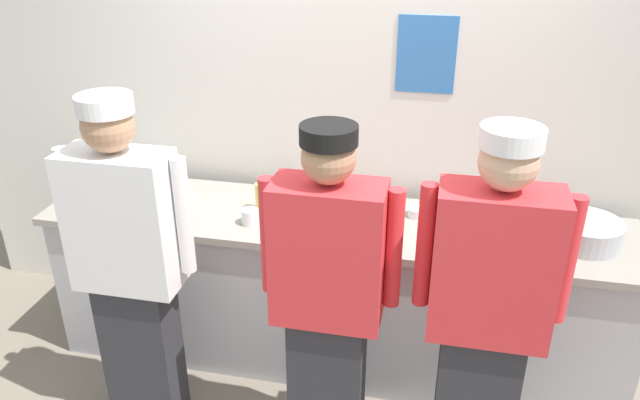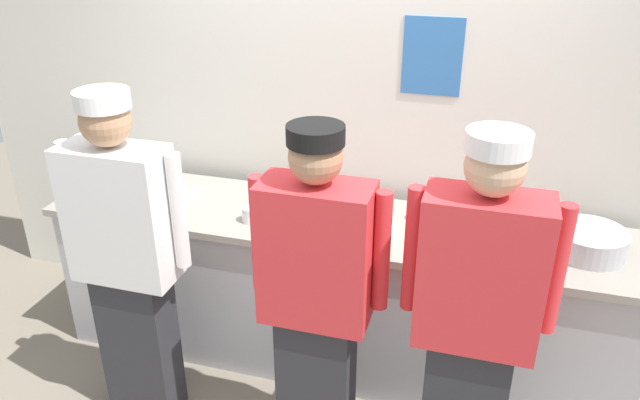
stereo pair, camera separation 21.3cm
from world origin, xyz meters
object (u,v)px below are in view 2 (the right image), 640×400
Objects in this scene: plate_stack_front at (289,193)px; sheet_tray at (151,193)px; ramekin_yellow_sauce at (311,222)px; chef_center at (316,298)px; chef_far_right at (475,319)px; mixing_bowl_steel at (589,242)px; chef_near_left at (127,257)px; squeeze_bottle_secondary at (263,193)px; deli_cup at (250,214)px; squeeze_bottle_primary at (332,188)px; ramekin_green_sauce at (419,215)px; plate_stack_rear at (371,231)px.

plate_stack_front is 0.81m from sheet_tray.
chef_center is at bearing -70.90° from ramekin_yellow_sauce.
chef_far_right is 8.73× the size of plate_stack_front.
chef_near_left is at bearing -162.04° from mixing_bowl_steel.
squeeze_bottle_secondary is (0.42, 0.69, 0.07)m from chef_near_left.
squeeze_bottle_secondary is 2.14× the size of deli_cup.
squeeze_bottle_primary reaches higher than mixing_bowl_steel.
ramekin_green_sauce is (-0.83, 0.12, -0.04)m from mixing_bowl_steel.
chef_near_left is at bearing -68.47° from sheet_tray.
chef_far_right is 1.21m from squeeze_bottle_primary.
plate_stack_front is at bearing 51.46° from squeeze_bottle_secondary.
chef_center reaches higher than plate_stack_rear.
deli_cup is at bearing 51.89° from chef_near_left.
ramekin_yellow_sauce is (1.00, -0.11, 0.01)m from sheet_tray.
ramekin_green_sauce is at bearing 112.58° from chef_far_right.
chef_near_left reaches higher than chef_far_right.
squeeze_bottle_primary is 0.50m from ramekin_green_sauce.
chef_far_right is 1.31m from deli_cup.
plate_stack_front is 0.74m from ramekin_green_sauce.
mixing_bowl_steel is (1.15, 0.71, 0.07)m from chef_center.
chef_far_right is 8.89× the size of squeeze_bottle_secondary.
plate_stack_front is 0.17m from squeeze_bottle_secondary.
chef_far_right is 19.06× the size of deli_cup.
plate_stack_rear is 1.32m from sheet_tray.
ramekin_yellow_sauce is at bearing -96.33° from squeeze_bottle_primary.
squeeze_bottle_secondary is (-1.18, 0.72, 0.08)m from chef_far_right.
sheet_tray is at bearing 111.53° from chef_near_left.
mixing_bowl_steel is 3.33× the size of ramekin_green_sauce.
ramekin_green_sauce reaches higher than sheet_tray.
ramekin_yellow_sauce is at bearing 146.11° from chef_far_right.
squeeze_bottle_secondary reaches higher than ramekin_green_sauce.
ramekin_yellow_sauce reaches higher than sheet_tray.
deli_cup is (0.41, 0.53, 0.02)m from chef_near_left.
squeeze_bottle_secondary reaches higher than ramekin_yellow_sauce.
ramekin_green_sauce is at bearing 68.77° from chef_center.
chef_center is at bearing -179.67° from chef_far_right.
deli_cup is (-0.64, -0.03, 0.02)m from plate_stack_rear.
chef_center is 0.60m from plate_stack_rear.
chef_center reaches higher than deli_cup.
ramekin_yellow_sauce is (0.31, -0.13, -0.07)m from squeeze_bottle_secondary.
sheet_tray is at bearing 174.97° from plate_stack_rear.
chef_near_left is 7.46× the size of plate_stack_rear.
chef_center reaches higher than mixing_bowl_steel.
mixing_bowl_steel is (1.03, 0.12, 0.04)m from plate_stack_rear.
chef_near_left reaches higher than squeeze_bottle_primary.
squeeze_bottle_primary is at bearing 41.99° from deli_cup.
squeeze_bottle_primary reaches higher than ramekin_yellow_sauce.
squeeze_bottle_secondary is at bearing 156.95° from ramekin_yellow_sauce.
plate_stack_front is at bearing -174.06° from squeeze_bottle_primary.
chef_near_left reaches higher than ramekin_green_sauce.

